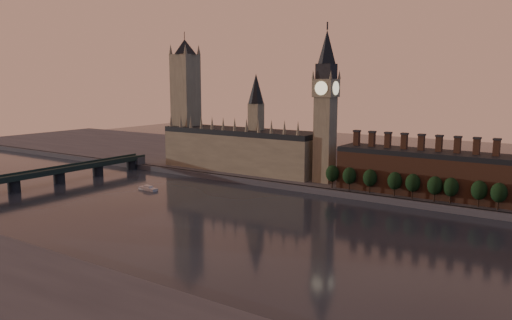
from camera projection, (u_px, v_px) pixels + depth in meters
The scene contains 17 objects.
ground at pixel (212, 222), 259.76m from camera, with size 900.00×900.00×0.00m, color black.
north_bank at pixel (350, 169), 405.09m from camera, with size 900.00×182.00×4.00m.
palace_of_westminster at pixel (241, 148), 385.99m from camera, with size 130.00×30.30×74.00m.
victoria_tower at pixel (186, 98), 410.90m from camera, with size 24.00×24.00×108.00m.
big_ben at pixel (326, 105), 335.25m from camera, with size 15.00×15.00×107.00m.
chimney_block at pixel (428, 172), 302.69m from camera, with size 110.00×25.00×37.00m.
embankment_tree_0 at pixel (332, 173), 322.96m from camera, with size 8.60×8.60×14.88m.
embankment_tree_1 at pixel (349, 176), 315.00m from camera, with size 8.60×8.60×14.88m.
embankment_tree_2 at pixel (370, 178), 308.07m from camera, with size 8.60×8.60×14.88m.
embankment_tree_3 at pixel (395, 181), 299.04m from camera, with size 8.60×8.60×14.88m.
embankment_tree_4 at pixel (413, 183), 293.22m from camera, with size 8.60×8.60×14.88m.
embankment_tree_5 at pixel (435, 186), 285.70m from camera, with size 8.60×8.60×14.88m.
embankment_tree_6 at pixel (451, 187), 281.48m from camera, with size 8.60×8.60×14.88m.
embankment_tree_7 at pixel (479, 190), 273.54m from camera, with size 8.60×8.60×14.88m.
embankment_tree_8 at pixel (499, 193), 267.43m from camera, with size 8.60×8.60×14.88m.
westminster_bridge at pixel (34, 177), 342.12m from camera, with size 14.00×200.00×11.55m.
river_boat at pixel (148, 188), 335.95m from camera, with size 15.88×6.04×3.10m.
Camera 1 is at (159.88, -195.37, 72.98)m, focal length 35.00 mm.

